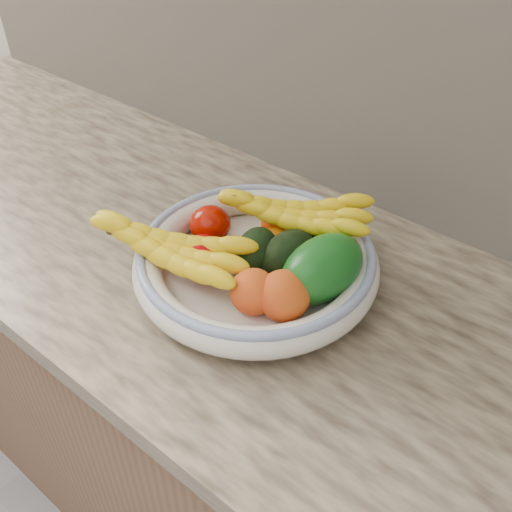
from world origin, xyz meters
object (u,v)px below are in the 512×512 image
object	(u,v)px
banana_bunch_back	(293,217)
fruit_bowl	(256,262)
banana_bunch_front	(169,252)
green_mango	(322,269)

from	to	relation	value
banana_bunch_back	fruit_bowl	bearing A→B (deg)	-119.13
banana_bunch_back	banana_bunch_front	size ratio (longest dim) A/B	0.96
fruit_bowl	green_mango	world-z (taller)	green_mango
banana_bunch_back	green_mango	bearing A→B (deg)	-57.54
fruit_bowl	green_mango	bearing A→B (deg)	12.49
green_mango	banana_bunch_front	xyz separation A→B (m)	(-0.20, -0.12, 0.01)
fruit_bowl	banana_bunch_back	size ratio (longest dim) A/B	1.46
fruit_bowl	banana_bunch_back	distance (m)	0.10
green_mango	banana_bunch_front	world-z (taller)	green_mango
green_mango	banana_bunch_back	xyz separation A→B (m)	(-0.10, 0.06, 0.01)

